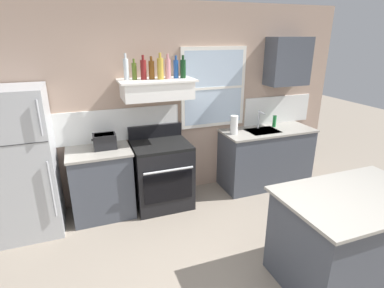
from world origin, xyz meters
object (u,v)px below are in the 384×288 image
(refrigerator, at_px, (22,164))
(bottle_amber_wine, at_px, (152,70))
(bottle_clear_tall, at_px, (126,69))
(paper_towel_roll, at_px, (234,125))
(bottle_blue_liqueur, at_px, (176,69))
(kitchen_island, at_px, (350,237))
(bottle_red_label_wine, at_px, (143,69))
(toaster, at_px, (105,141))
(bottle_dark_green_wine, at_px, (183,69))
(bottle_rose_pink, at_px, (168,69))
(bottle_olive_oil_square, at_px, (134,71))
(bottle_champagne_gold_foil, at_px, (160,68))
(dish_soap_bottle, at_px, (274,121))
(stove_range, at_px, (162,174))

(refrigerator, bearing_deg, bottle_amber_wine, 4.79)
(bottle_clear_tall, xyz_separation_m, paper_towel_roll, (1.48, -0.11, -0.84))
(bottle_blue_liqueur, bearing_deg, kitchen_island, -63.25)
(bottle_clear_tall, height_order, bottle_red_label_wine, bottle_clear_tall)
(toaster, distance_m, paper_towel_roll, 1.82)
(bottle_red_label_wine, relative_size, bottle_dark_green_wine, 1.03)
(bottle_red_label_wine, bearing_deg, paper_towel_roll, -3.43)
(bottle_clear_tall, xyz_separation_m, bottle_dark_green_wine, (0.72, -0.07, -0.01))
(bottle_rose_pink, relative_size, kitchen_island, 0.22)
(bottle_clear_tall, bearing_deg, paper_towel_roll, -4.31)
(bottle_clear_tall, distance_m, bottle_red_label_wine, 0.21)
(bottle_dark_green_wine, height_order, kitchen_island, bottle_dark_green_wine)
(toaster, relative_size, paper_towel_roll, 1.10)
(toaster, bearing_deg, bottle_olive_oil_square, 9.52)
(toaster, bearing_deg, bottle_champagne_gold_foil, 0.41)
(bottle_red_label_wine, distance_m, bottle_amber_wine, 0.10)
(refrigerator, bearing_deg, bottle_champagne_gold_foil, 3.16)
(dish_soap_bottle, bearing_deg, refrigerator, -177.40)
(bottle_rose_pink, height_order, bottle_blue_liqueur, bottle_rose_pink)
(bottle_clear_tall, relative_size, bottle_champagne_gold_foil, 1.00)
(toaster, height_order, bottle_blue_liqueur, bottle_blue_liqueur)
(bottle_dark_green_wine, xyz_separation_m, dish_soap_bottle, (1.53, 0.06, -0.87))
(bottle_rose_pink, bearing_deg, bottle_clear_tall, 171.34)
(dish_soap_bottle, bearing_deg, bottle_amber_wine, -179.22)
(toaster, height_order, bottle_champagne_gold_foil, bottle_champagne_gold_foil)
(refrigerator, distance_m, bottle_blue_liqueur, 2.16)
(bottle_red_label_wine, xyz_separation_m, bottle_rose_pink, (0.30, -0.04, 0.00))
(bottle_red_label_wine, relative_size, bottle_champagne_gold_foil, 0.92)
(refrigerator, distance_m, bottle_rose_pink, 2.06)
(bottle_dark_green_wine, height_order, paper_towel_roll, bottle_dark_green_wine)
(stove_range, relative_size, bottle_champagne_gold_foil, 3.37)
(bottle_champagne_gold_foil, bearing_deg, refrigerator, -176.84)
(bottle_amber_wine, bearing_deg, paper_towel_roll, -3.61)
(stove_range, bearing_deg, bottle_rose_pink, 25.54)
(bottle_clear_tall, height_order, bottle_champagne_gold_foil, bottle_champagne_gold_foil)
(stove_range, distance_m, bottle_clear_tall, 1.47)
(bottle_rose_pink, bearing_deg, bottle_dark_green_wine, 1.45)
(bottle_blue_liqueur, xyz_separation_m, kitchen_island, (1.05, -2.08, -1.41))
(bottle_olive_oil_square, height_order, kitchen_island, bottle_olive_oil_square)
(bottle_clear_tall, bearing_deg, toaster, -166.46)
(refrigerator, distance_m, kitchen_island, 3.58)
(bottle_amber_wine, distance_m, paper_towel_roll, 1.43)
(bottle_olive_oil_square, relative_size, bottle_dark_green_wine, 0.89)
(bottle_clear_tall, relative_size, bottle_red_label_wine, 1.08)
(toaster, bearing_deg, bottle_clear_tall, 13.54)
(bottle_olive_oil_square, xyz_separation_m, bottle_rose_pink, (0.41, -0.07, 0.02))
(bottle_olive_oil_square, bearing_deg, kitchen_island, -53.35)
(bottle_amber_wine, distance_m, bottle_champagne_gold_foil, 0.11)
(refrigerator, distance_m, toaster, 0.95)
(bottle_olive_oil_square, height_order, bottle_amber_wine, bottle_amber_wine)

